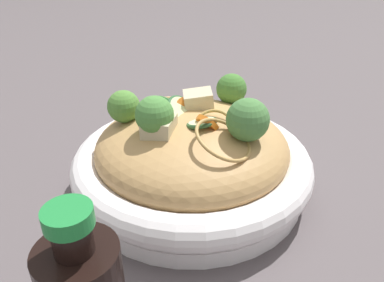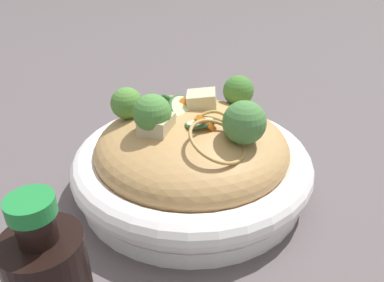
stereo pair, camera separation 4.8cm
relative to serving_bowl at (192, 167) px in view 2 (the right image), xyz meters
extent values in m
plane|color=#544C4E|center=(0.00, 0.00, -0.03)|extent=(3.00, 3.00, 0.00)
cylinder|color=white|center=(0.00, 0.00, -0.02)|extent=(0.28, 0.28, 0.02)
torus|color=white|center=(0.00, 0.00, 0.01)|extent=(0.30, 0.30, 0.04)
ellipsoid|color=tan|center=(0.00, 0.00, 0.03)|extent=(0.24, 0.24, 0.08)
torus|color=#AD814D|center=(0.02, -0.03, 0.07)|extent=(0.08, 0.08, 0.02)
torus|color=tan|center=(-0.03, 0.06, 0.07)|extent=(0.09, 0.09, 0.03)
torus|color=tan|center=(-0.02, 0.02, 0.07)|extent=(0.06, 0.06, 0.03)
cone|color=#A3C174|center=(0.04, 0.03, 0.07)|extent=(0.03, 0.03, 0.01)
sphere|color=#4C883E|center=(0.04, 0.03, 0.09)|extent=(0.06, 0.06, 0.04)
cone|color=#9FBD7C|center=(0.08, -0.02, 0.06)|extent=(0.02, 0.02, 0.01)
sphere|color=#508637|center=(0.08, -0.02, 0.08)|extent=(0.06, 0.06, 0.04)
cone|color=#99C26E|center=(-0.06, -0.07, 0.05)|extent=(0.02, 0.02, 0.02)
sphere|color=#437A31|center=(-0.06, -0.07, 0.08)|extent=(0.06, 0.06, 0.04)
cone|color=#9DBE70|center=(-0.06, 0.04, 0.06)|extent=(0.03, 0.03, 0.02)
sphere|color=#487C3F|center=(-0.06, 0.04, 0.09)|extent=(0.07, 0.07, 0.05)
cylinder|color=orange|center=(-0.06, 0.00, 0.07)|extent=(0.03, 0.03, 0.02)
cylinder|color=orange|center=(-0.02, 0.02, 0.07)|extent=(0.04, 0.04, 0.03)
cylinder|color=orange|center=(0.01, -0.02, 0.07)|extent=(0.03, 0.03, 0.03)
cylinder|color=beige|center=(0.02, -0.05, 0.07)|extent=(0.04, 0.04, 0.02)
torus|color=#215923|center=(0.02, -0.05, 0.07)|extent=(0.05, 0.05, 0.03)
cylinder|color=beige|center=(0.01, -0.02, 0.07)|extent=(0.05, 0.05, 0.03)
torus|color=#29592F|center=(0.01, -0.02, 0.07)|extent=(0.05, 0.05, 0.03)
cylinder|color=beige|center=(-0.01, 0.02, 0.07)|extent=(0.04, 0.04, 0.01)
torus|color=#2B512C|center=(-0.01, 0.02, 0.07)|extent=(0.05, 0.05, 0.02)
cube|color=beige|center=(-0.01, -0.04, 0.08)|extent=(0.04, 0.03, 0.03)
cube|color=beige|center=(0.04, 0.03, 0.07)|extent=(0.04, 0.04, 0.02)
cylinder|color=black|center=(0.10, 0.23, 0.10)|extent=(0.03, 0.03, 0.02)
cylinder|color=#1E7F38|center=(0.10, 0.23, 0.12)|extent=(0.03, 0.03, 0.01)
camera|label=1|loc=(0.04, 0.41, 0.27)|focal=35.98mm
camera|label=2|loc=(-0.01, 0.41, 0.27)|focal=35.98mm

